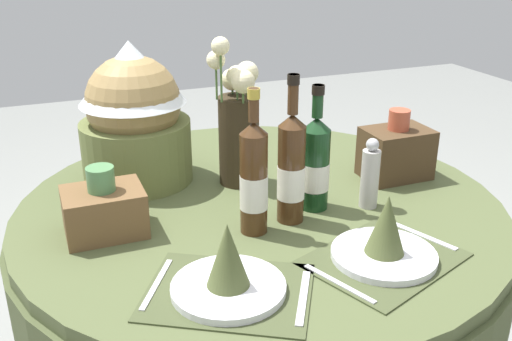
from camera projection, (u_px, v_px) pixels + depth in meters
The scene contains 11 objects.
dining_table at pixel (260, 246), 1.67m from camera, with size 1.35×1.35×0.74m.
place_setting_left at pixel (228, 273), 1.19m from camera, with size 0.43×0.40×0.16m.
place_setting_right at pixel (385, 241), 1.31m from camera, with size 0.41×0.36×0.16m.
flower_vase at pixel (238, 124), 1.66m from camera, with size 0.15×0.16×0.44m.
wine_bottle_left at pixel (291, 168), 1.46m from camera, with size 0.07×0.07×0.38m.
wine_bottle_right at pixel (315, 163), 1.53m from camera, with size 0.08×0.08×0.34m.
wine_bottle_rear at pixel (254, 178), 1.40m from camera, with size 0.07×0.07×0.36m.
pepper_mill at pixel (370, 176), 1.55m from camera, with size 0.05×0.05×0.19m.
gift_tub_back_left at pixel (134, 111), 1.67m from camera, with size 0.32×0.32×0.41m.
woven_basket_side_left at pixel (104, 209), 1.42m from camera, with size 0.19×0.15×0.18m.
woven_basket_side_right at pixel (396, 152), 1.74m from camera, with size 0.19×0.14×0.21m.
Camera 1 is at (-0.55, -1.35, 1.44)m, focal length 40.93 mm.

